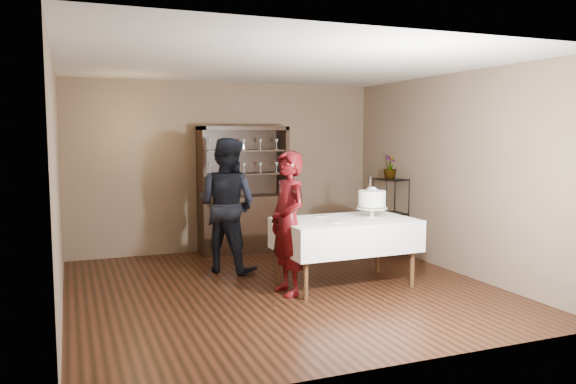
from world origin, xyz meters
The scene contains 14 objects.
floor centered at (0.00, 0.00, 0.00)m, with size 5.00×5.00×0.00m, color black.
ceiling centered at (0.00, 0.00, 2.70)m, with size 5.00×5.00×0.00m, color silver.
back_wall centered at (0.00, 2.50, 1.35)m, with size 5.00×0.02×2.70m, color brown.
wall_left centered at (-2.50, 0.00, 1.35)m, with size 0.02×5.00×2.70m, color brown.
wall_right centered at (2.50, 0.00, 1.35)m, with size 0.02×5.00×2.70m, color brown.
china_hutch centered at (0.20, 2.25, 0.66)m, with size 1.40×0.48×2.00m.
plant_etagere centered at (2.28, 1.20, 0.65)m, with size 0.42×0.42×1.20m.
cake_table centered at (0.79, -0.16, 0.64)m, with size 1.69×1.07×0.84m.
woman centered at (-0.01, -0.25, 0.84)m, with size 0.62×0.40×1.69m, color #370511.
man centered at (-0.38, 1.10, 0.92)m, with size 0.89×0.69×1.83m, color black.
cake centered at (1.17, -0.15, 1.05)m, with size 0.42×0.42×0.53m.
plate_near centered at (0.56, -0.35, 0.84)m, with size 0.19×0.19×0.01m, color silver.
plate_far centered at (0.58, 0.15, 0.84)m, with size 0.17×0.17×0.01m, color silver.
potted_plant centered at (2.23, 1.16, 1.37)m, with size 0.21×0.21×0.37m, color #557537.
Camera 1 is at (-2.39, -6.29, 1.89)m, focal length 35.00 mm.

